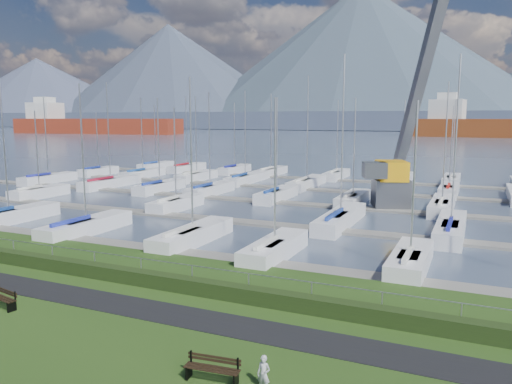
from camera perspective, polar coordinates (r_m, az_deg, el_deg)
The scene contains 13 objects.
path at distance 23.54m, azimuth -15.45°, elevation -12.24°, with size 160.00×2.00×0.04m, color black.
water at distance 280.33m, azimuth 21.31°, elevation 6.20°, with size 800.00×540.00×0.20m, color #49556B.
hedge at distance 25.36m, azimuth -11.69°, elevation -9.77°, with size 80.00×0.70×0.70m, color #213212.
fence at distance 25.41m, azimuth -11.22°, elevation -7.71°, with size 0.04×0.04×80.00m, color #94979C.
foothill at distance 350.13m, azimuth 21.97°, elevation 7.57°, with size 900.00×80.00×12.00m, color #49536B.
mountains at distance 426.25m, azimuth 23.72°, elevation 13.02°, with size 1190.00×360.00×115.00m.
docks at distance 48.74m, azimuth 6.74°, elevation -1.51°, with size 90.00×41.60×0.25m.
bench_left at distance 24.86m, azimuth -26.99°, elevation -10.76°, with size 1.85×0.75×0.85m.
bench_right at distance 16.66m, azimuth -4.99°, elevation -19.49°, with size 1.83×0.61×0.85m.
person at distance 16.19m, azimuth 0.88°, elevation -19.63°, with size 0.43×0.28×1.19m, color #B2B3B9.
crane at distance 49.30m, azimuth 16.07°, elevation 4.83°, with size 7.56×12.98×22.35m.
cargo_ship_west at distance 279.77m, azimuth -18.47°, elevation 7.16°, with size 93.13×28.77×21.50m.
sailboat_fleet at distance 50.91m, azimuth 6.45°, elevation 5.32°, with size 74.70×49.08×13.72m.
Camera 1 is at (14.24, -19.84, 8.24)m, focal length 35.00 mm.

